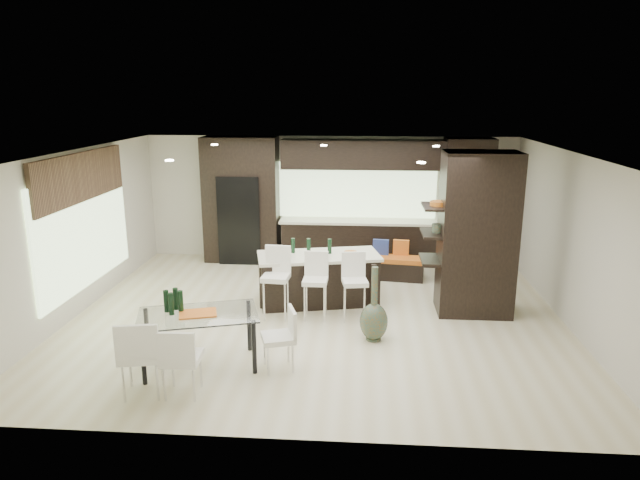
# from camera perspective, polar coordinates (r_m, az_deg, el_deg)

# --- Properties ---
(ground) EXTENTS (8.00, 8.00, 0.00)m
(ground) POSITION_cam_1_polar(r_m,az_deg,el_deg) (9.56, -0.27, -7.59)
(ground) COLOR beige
(ground) RESTS_ON ground
(back_wall) EXTENTS (8.00, 0.02, 2.70)m
(back_wall) POSITION_cam_1_polar(r_m,az_deg,el_deg) (12.55, 0.99, 4.20)
(back_wall) COLOR beige
(back_wall) RESTS_ON ground
(left_wall) EXTENTS (0.02, 7.00, 2.70)m
(left_wall) POSITION_cam_1_polar(r_m,az_deg,el_deg) (10.26, -23.16, 0.66)
(left_wall) COLOR beige
(left_wall) RESTS_ON ground
(right_wall) EXTENTS (0.02, 7.00, 2.70)m
(right_wall) POSITION_cam_1_polar(r_m,az_deg,el_deg) (9.69, 24.02, -0.19)
(right_wall) COLOR beige
(right_wall) RESTS_ON ground
(ceiling) EXTENTS (8.00, 7.00, 0.02)m
(ceiling) POSITION_cam_1_polar(r_m,az_deg,el_deg) (8.90, -0.29, 8.72)
(ceiling) COLOR white
(ceiling) RESTS_ON ground
(window_left) EXTENTS (0.04, 3.20, 1.90)m
(window_left) POSITION_cam_1_polar(r_m,az_deg,el_deg) (10.41, -22.47, 0.92)
(window_left) COLOR #B2D199
(window_left) RESTS_ON left_wall
(window_back) EXTENTS (3.40, 0.04, 1.20)m
(window_back) POSITION_cam_1_polar(r_m,az_deg,el_deg) (12.46, 3.75, 5.02)
(window_back) COLOR #B2D199
(window_back) RESTS_ON back_wall
(stone_accent) EXTENTS (0.08, 3.00, 0.80)m
(stone_accent) POSITION_cam_1_polar(r_m,az_deg,el_deg) (10.24, -22.81, 5.82)
(stone_accent) COLOR brown
(stone_accent) RESTS_ON left_wall
(ceiling_spots) EXTENTS (4.00, 3.00, 0.02)m
(ceiling_spots) POSITION_cam_1_polar(r_m,az_deg,el_deg) (9.15, -0.17, 8.76)
(ceiling_spots) COLOR white
(ceiling_spots) RESTS_ON ceiling
(back_cabinetry) EXTENTS (6.80, 0.68, 2.70)m
(back_cabinetry) POSITION_cam_1_polar(r_m,az_deg,el_deg) (12.21, 3.25, 3.88)
(back_cabinetry) COLOR black
(back_cabinetry) RESTS_ON ground
(refrigerator) EXTENTS (0.90, 0.68, 1.90)m
(refrigerator) POSITION_cam_1_polar(r_m,az_deg,el_deg) (12.51, -7.84, 2.16)
(refrigerator) COLOR black
(refrigerator) RESTS_ON ground
(partition_column) EXTENTS (1.20, 0.80, 2.70)m
(partition_column) POSITION_cam_1_polar(r_m,az_deg,el_deg) (9.69, 15.43, 0.56)
(partition_column) COLOR black
(partition_column) RESTS_ON ground
(kitchen_island) EXTENTS (2.24, 1.34, 0.87)m
(kitchen_island) POSITION_cam_1_polar(r_m,az_deg,el_deg) (10.02, -0.13, -3.89)
(kitchen_island) COLOR black
(kitchen_island) RESTS_ON ground
(stool_left) EXTENTS (0.46, 0.46, 0.96)m
(stool_left) POSITION_cam_1_polar(r_m,az_deg,el_deg) (9.36, -4.43, -5.01)
(stool_left) COLOR white
(stool_left) RESTS_ON ground
(stool_mid) EXTENTS (0.40, 0.40, 0.89)m
(stool_mid) POSITION_cam_1_polar(r_m,az_deg,el_deg) (9.31, -0.48, -5.29)
(stool_mid) COLOR white
(stool_mid) RESTS_ON ground
(stool_right) EXTENTS (0.45, 0.45, 0.89)m
(stool_right) POSITION_cam_1_polar(r_m,az_deg,el_deg) (9.28, 3.49, -5.38)
(stool_right) COLOR white
(stool_right) RESTS_ON ground
(bench) EXTENTS (1.21, 0.60, 0.45)m
(bench) POSITION_cam_1_polar(r_m,az_deg,el_deg) (11.44, 7.42, -2.77)
(bench) COLOR black
(bench) RESTS_ON ground
(floor_vase) EXTENTS (0.53, 0.53, 1.14)m
(floor_vase) POSITION_cam_1_polar(r_m,az_deg,el_deg) (8.52, 5.44, -6.37)
(floor_vase) COLOR #404B36
(floor_vase) RESTS_ON ground
(dining_table) EXTENTS (1.74, 1.28, 0.75)m
(dining_table) POSITION_cam_1_polar(r_m,az_deg,el_deg) (7.94, -11.97, -9.79)
(dining_table) COLOR white
(dining_table) RESTS_ON ground
(chair_near) EXTENTS (0.47, 0.47, 0.83)m
(chair_near) POSITION_cam_1_polar(r_m,az_deg,el_deg) (7.28, -13.62, -11.86)
(chair_near) COLOR white
(chair_near) RESTS_ON ground
(chair_far) EXTENTS (0.59, 0.59, 0.92)m
(chair_far) POSITION_cam_1_polar(r_m,az_deg,el_deg) (7.40, -17.37, -11.30)
(chair_far) COLOR white
(chair_far) RESTS_ON ground
(chair_end) EXTENTS (0.53, 0.53, 0.78)m
(chair_end) POSITION_cam_1_polar(r_m,az_deg,el_deg) (7.71, -4.19, -10.13)
(chair_end) COLOR white
(chair_end) RESTS_ON ground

